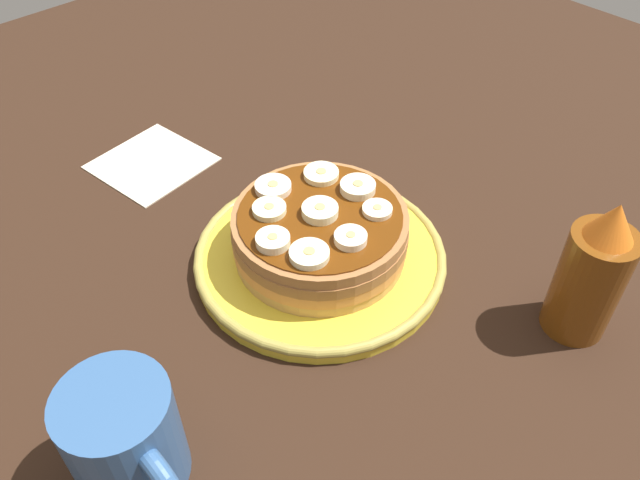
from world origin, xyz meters
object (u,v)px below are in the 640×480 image
Objects in this scene: banana_slice_2 at (269,210)px; coffee_mug at (127,440)px; banana_slice_0 at (324,212)px; banana_slice_8 at (356,187)px; napkin at (152,162)px; banana_slice_4 at (273,188)px; banana_slice_6 at (351,239)px; banana_slice_1 at (377,210)px; banana_slice_5 at (276,243)px; banana_slice_7 at (309,255)px; pancake_stack at (321,235)px; syrup_bottle at (591,276)px; plate at (320,256)px; banana_slice_3 at (321,174)px.

banana_slice_2 is 0.27× the size of coffee_mug.
banana_slice_0 and banana_slice_8 have the same top height.
banana_slice_2 is at bearing -0.11° from napkin.
banana_slice_4 is 1.20× the size of banana_slice_6.
banana_slice_5 reaches higher than banana_slice_1.
banana_slice_8 is (-3.43, 0.89, 0.15)cm from banana_slice_1.
banana_slice_7 is 28.17cm from napkin.
banana_slice_4 reaches higher than pancake_stack.
pancake_stack is 5.25cm from banana_slice_2.
pancake_stack is 4.99× the size of banana_slice_4.
syrup_bottle reaches higher than pancake_stack.
coffee_mug reaches higher than banana_slice_8.
banana_slice_5 reaches higher than plate.
banana_slice_3 is 9.13cm from banana_slice_6.
banana_slice_4 reaches higher than banana_slice_1.
pancake_stack reaches higher than plate.
banana_slice_3 is at bearing 114.78° from banana_slice_5.
banana_slice_7 reaches higher than banana_slice_1.
banana_slice_4 is 25.70cm from coffee_mug.
syrup_bottle is at bearing 16.02° from banana_slice_3.
banana_slice_2 is at bearing -140.09° from pancake_stack.
banana_slice_0 is 4.85cm from banana_slice_2.
plate is 7.19× the size of banana_slice_8.
napkin is (-24.65, 2.46, -6.31)cm from banana_slice_5.
banana_slice_6 is 29.25cm from napkin.
banana_slice_4 is 0.25× the size of syrup_bottle.
banana_slice_5 reaches higher than banana_slice_4.
banana_slice_5 is 1.04× the size of banana_slice_6.
banana_slice_4 is at bearing -170.21° from banana_slice_0.
pancake_stack is 1.24× the size of syrup_bottle.
banana_slice_6 is (9.65, 0.27, 0.04)cm from banana_slice_4.
banana_slice_8 is 0.30× the size of coffee_mug.
coffee_mug is (10.15, -27.36, -1.70)cm from banana_slice_3.
banana_slice_3 is at bearing 110.36° from coffee_mug.
plate is 24.69cm from coffee_mug.
banana_slice_6 is at bearing 52.13° from banana_slice_5.
syrup_bottle is (23.98, 6.89, -0.34)cm from banana_slice_3.
banana_slice_4 is at bearing 141.50° from banana_slice_5.
banana_slice_5 is 25.46cm from syrup_bottle.
pancake_stack is 1.52× the size of coffee_mug.
banana_slice_2 is at bearing 168.98° from banana_slice_7.
plate is at bearing -44.74° from banana_slice_3.
banana_slice_7 is at bearing -90.19° from banana_slice_1.
banana_slice_4 and banana_slice_6 have the same top height.
syrup_bottle is at bearing 28.25° from pancake_stack.
coffee_mug is at bearing -62.75° from banana_slice_4.
syrup_bottle is (25.57, 11.45, -0.38)cm from banana_slice_4.
plate is 2.14× the size of coffee_mug.
pancake_stack is 5.18× the size of banana_slice_0.
napkin is at bearing -162.22° from banana_slice_8.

